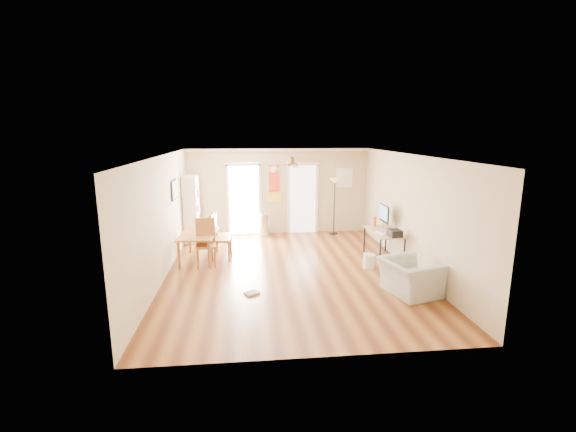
{
  "coord_description": "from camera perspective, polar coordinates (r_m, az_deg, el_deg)",
  "views": [
    {
      "loc": [
        -0.93,
        -8.39,
        3.09
      ],
      "look_at": [
        0.0,
        0.6,
        1.15
      ],
      "focal_mm": 24.52,
      "sensor_mm": 36.0,
      "label": 1
    }
  ],
  "objects": [
    {
      "name": "ac_grille",
      "position": [
        12.31,
        8.18,
        5.51
      ],
      "size": [
        0.5,
        0.04,
        0.6
      ],
      "primitive_type": "cube",
      "color": "white",
      "rests_on": "wall_back"
    },
    {
      "name": "wall_left",
      "position": [
        8.77,
        -17.75,
        -0.25
      ],
      "size": [
        0.04,
        7.0,
        2.6
      ],
      "primitive_type": null,
      "color": "beige",
      "rests_on": "floor"
    },
    {
      "name": "armchair",
      "position": [
        8.04,
        17.23,
        -8.48
      ],
      "size": [
        1.15,
        1.24,
        0.67
      ],
      "primitive_type": "imported",
      "rotation": [
        0.0,
        0.0,
        1.84
      ],
      "color": "#A4A59F",
      "rests_on": "floor"
    },
    {
      "name": "keyboard",
      "position": [
        9.67,
        13.19,
        -2.44
      ],
      "size": [
        0.18,
        0.37,
        0.01
      ],
      "primitive_type": "cube",
      "rotation": [
        0.0,
        0.0,
        0.19
      ],
      "color": "silver",
      "rests_on": "computer_desk"
    },
    {
      "name": "wall_back",
      "position": [
        12.06,
        -1.43,
        3.57
      ],
      "size": [
        5.5,
        0.04,
        2.6
      ],
      "primitive_type": null,
      "color": "beige",
      "rests_on": "floor"
    },
    {
      "name": "crown_molding",
      "position": [
        8.46,
        0.42,
        8.52
      ],
      "size": [
        5.5,
        7.0,
        0.08
      ],
      "primitive_type": null,
      "color": "white",
      "rests_on": "wall_back"
    },
    {
      "name": "printer",
      "position": [
        9.46,
        15.23,
        -2.41
      ],
      "size": [
        0.29,
        0.33,
        0.16
      ],
      "primitive_type": "cube",
      "rotation": [
        0.0,
        0.0,
        0.07
      ],
      "color": "black",
      "rests_on": "computer_desk"
    },
    {
      "name": "floor_cloth",
      "position": [
        7.82,
        -5.26,
        -11.06
      ],
      "size": [
        0.33,
        0.31,
        0.04
      ],
      "primitive_type": "cube",
      "rotation": [
        0.0,
        0.0,
        0.53
      ],
      "color": "#9E9E99",
      "rests_on": "floor"
    },
    {
      "name": "trash_can",
      "position": [
        11.88,
        -3.43,
        -1.31
      ],
      "size": [
        0.34,
        0.34,
        0.68
      ],
      "primitive_type": "cylinder",
      "rotation": [
        0.0,
        0.0,
        0.11
      ],
      "color": "silver",
      "rests_on": "floor"
    },
    {
      "name": "bathroom_doorway",
      "position": [
        12.17,
        2.11,
        2.45
      ],
      "size": [
        0.8,
        0.1,
        2.1
      ],
      "primitive_type": null,
      "color": "white",
      "rests_on": "wall_back"
    },
    {
      "name": "wastebasket_a",
      "position": [
        9.34,
        11.68,
        -6.41
      ],
      "size": [
        0.29,
        0.29,
        0.32
      ],
      "primitive_type": "cylinder",
      "rotation": [
        0.0,
        0.0,
        -0.04
      ],
      "color": "silver",
      "rests_on": "floor"
    },
    {
      "name": "kitchen_doorway",
      "position": [
        12.05,
        -6.4,
        2.29
      ],
      "size": [
        0.9,
        0.1,
        2.1
      ],
      "primitive_type": null,
      "color": "white",
      "rests_on": "wall_back"
    },
    {
      "name": "ceiling_fan",
      "position": [
        8.17,
        0.66,
        7.48
      ],
      "size": [
        1.24,
        1.24,
        0.2
      ],
      "primitive_type": null,
      "color": "#593819",
      "rests_on": "ceiling"
    },
    {
      "name": "torchiere_lamp",
      "position": [
        12.07,
        6.72,
        1.4
      ],
      "size": [
        0.37,
        0.37,
        1.73
      ],
      "primitive_type": null,
      "rotation": [
        0.0,
        0.0,
        -0.15
      ],
      "color": "black",
      "rests_on": "floor"
    },
    {
      "name": "orange_bottle",
      "position": [
        10.34,
        12.45,
        -0.77
      ],
      "size": [
        0.1,
        0.1,
        0.26
      ],
      "primitive_type": "cylinder",
      "rotation": [
        0.0,
        0.0,
        -0.14
      ],
      "color": "#DD4F13",
      "rests_on": "computer_desk"
    },
    {
      "name": "computer_desk",
      "position": [
        10.0,
        13.64,
        -4.11
      ],
      "size": [
        0.66,
        1.32,
        0.71
      ],
      "primitive_type": null,
      "color": "tan",
      "rests_on": "floor"
    },
    {
      "name": "framed_poster",
      "position": [
        10.05,
        -16.17,
        3.68
      ],
      "size": [
        0.04,
        0.66,
        0.48
      ],
      "primitive_type": "cube",
      "color": "black",
      "rests_on": "wall_left"
    },
    {
      "name": "wall_decal",
      "position": [
        12.0,
        -2.02,
        4.73
      ],
      "size": [
        0.46,
        0.03,
        1.1
      ],
      "primitive_type": "cube",
      "color": "red",
      "rests_on": "wall_back"
    },
    {
      "name": "dining_chair_near",
      "position": [
        9.39,
        -11.83,
        -3.87
      ],
      "size": [
        0.49,
        0.49,
        1.09
      ],
      "primitive_type": null,
      "rotation": [
        0.0,
        0.0,
        0.1
      ],
      "color": "#A05B33",
      "rests_on": "floor"
    },
    {
      "name": "dining_chair_right_b",
      "position": [
        9.79,
        -9.64,
        -3.0
      ],
      "size": [
        0.51,
        0.51,
        1.13
      ],
      "primitive_type": null,
      "rotation": [
        0.0,
        0.0,
        1.47
      ],
      "color": "#966130",
      "rests_on": "floor"
    },
    {
      "name": "dining_chair_right_a",
      "position": [
        10.41,
        -9.42,
        -2.43
      ],
      "size": [
        0.43,
        0.43,
        1.01
      ],
      "primitive_type": null,
      "rotation": [
        0.0,
        0.0,
        1.53
      ],
      "color": "#A27534",
      "rests_on": "floor"
    },
    {
      "name": "wall_right",
      "position": [
        9.34,
        17.44,
        0.5
      ],
      "size": [
        0.04,
        7.0,
        2.6
      ],
      "primitive_type": null,
      "color": "beige",
      "rests_on": "floor"
    },
    {
      "name": "wall_front",
      "position": [
        5.29,
        4.63,
        -7.7
      ],
      "size": [
        5.5,
        0.04,
        2.6
      ],
      "primitive_type": null,
      "color": "beige",
      "rests_on": "floor"
    },
    {
      "name": "ceiling",
      "position": [
        8.46,
        0.42,
        8.79
      ],
      "size": [
        5.5,
        7.0,
        0.0
      ],
      "primitive_type": null,
      "color": "silver",
      "rests_on": "floor"
    },
    {
      "name": "bookshelf",
      "position": [
        11.6,
        -13.8,
        1.07
      ],
      "size": [
        0.44,
        0.87,
        1.88
      ],
      "primitive_type": null,
      "rotation": [
        0.0,
        0.0,
        -0.07
      ],
      "color": "silver",
      "rests_on": "floor"
    },
    {
      "name": "floor",
      "position": [
        8.99,
        0.4,
        -7.99
      ],
      "size": [
        7.0,
        7.0,
        0.0
      ],
      "primitive_type": "plane",
      "color": "brown",
      "rests_on": "ground"
    },
    {
      "name": "dining_table",
      "position": [
        9.89,
        -12.79,
        -4.34
      ],
      "size": [
        0.9,
        1.4,
        0.68
      ],
      "primitive_type": null,
      "rotation": [
        0.0,
        0.0,
        -0.06
      ],
      "color": "#AD6D37",
      "rests_on": "floor"
    },
    {
      "name": "imac",
      "position": [
        10.19,
        13.73,
        -0.07
      ],
      "size": [
        0.24,
        0.63,
        0.59
      ],
      "primitive_type": null,
      "rotation": [
        0.0,
        0.0,
        -0.24
      ],
      "color": "black",
      "rests_on": "computer_desk"
    }
  ]
}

